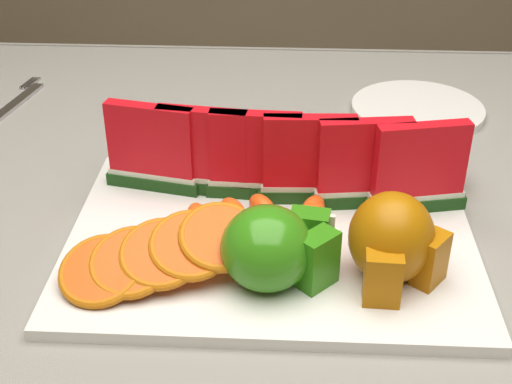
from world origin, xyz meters
The scene contains 11 objects.
table centered at (0.00, 0.00, 0.65)m, with size 1.40×0.90×0.75m.
tablecloth centered at (0.00, 0.00, 0.72)m, with size 1.53×1.03×0.20m.
platter centered at (0.07, -0.05, 0.76)m, with size 0.40×0.30×0.01m.
apple_cluster centered at (0.07, -0.11, 0.80)m, with size 0.12×0.11×0.08m.
pear_cluster centered at (0.18, -0.11, 0.81)m, with size 0.10×0.10×0.09m.
side_plate centered at (0.26, 0.27, 0.76)m, with size 0.23×0.23×0.01m.
fork centered at (-0.31, 0.26, 0.76)m, with size 0.05×0.19×0.00m.
watermelon_row centered at (0.07, 0.02, 0.82)m, with size 0.39×0.07×0.10m.
orange_fan_front centered at (-0.03, -0.12, 0.80)m, with size 0.20×0.12×0.05m.
orange_fan_back centered at (0.09, 0.08, 0.79)m, with size 0.38×0.11×0.05m.
tangerine_segments centered at (0.05, -0.03, 0.78)m, with size 0.15×0.07×0.03m.
Camera 1 is at (0.08, -0.63, 1.18)m, focal length 50.00 mm.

